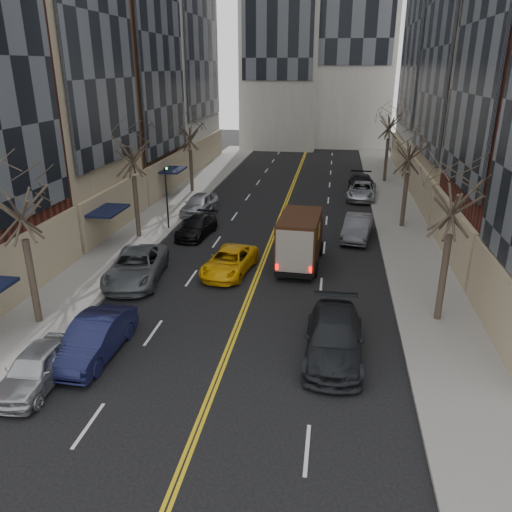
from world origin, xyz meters
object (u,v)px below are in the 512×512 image
(pedestrian, at_px, (302,242))
(taxi, at_px, (229,262))
(observer_sedan, at_px, (334,338))
(ups_truck, at_px, (300,239))

(pedestrian, bearing_deg, taxi, 116.92)
(observer_sedan, height_order, taxi, observer_sedan)
(ups_truck, bearing_deg, taxi, -151.89)
(ups_truck, bearing_deg, pedestrian, 92.02)
(ups_truck, distance_m, taxi, 4.26)
(observer_sedan, bearing_deg, taxi, 127.37)
(observer_sedan, relative_size, pedestrian, 2.86)
(pedestrian, bearing_deg, ups_truck, 168.28)
(observer_sedan, distance_m, taxi, 9.64)
(observer_sedan, xyz_separation_m, pedestrian, (-2.02, 10.63, 0.17))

